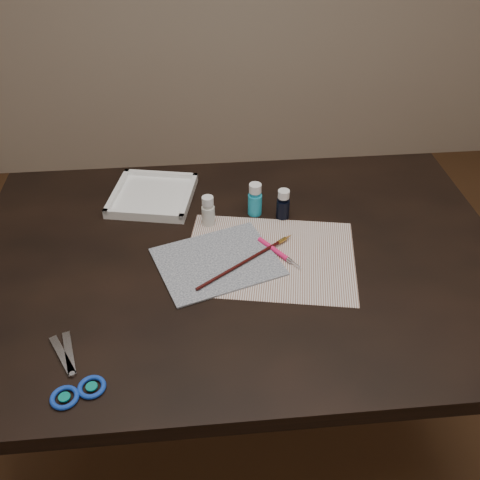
{
  "coord_description": "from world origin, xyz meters",
  "views": [
    {
      "loc": [
        -0.09,
        -0.98,
        1.58
      ],
      "look_at": [
        0.0,
        0.0,
        0.8
      ],
      "focal_mm": 40.0,
      "sensor_mm": 36.0,
      "label": 1
    }
  ],
  "objects": [
    {
      "name": "paint_bottle_navy",
      "position": [
        0.13,
        0.15,
        0.79
      ],
      "size": [
        0.04,
        0.04,
        0.08
      ],
      "primitive_type": "cylinder",
      "rotation": [
        0.0,
        0.0,
        -0.25
      ],
      "color": "black",
      "rests_on": "table"
    },
    {
      "name": "paint_bottle_cyan",
      "position": [
        0.06,
        0.17,
        0.8
      ],
      "size": [
        0.05,
        0.05,
        0.09
      ],
      "primitive_type": "cylinder",
      "rotation": [
        0.0,
        0.0,
        -0.43
      ],
      "color": "#1FA1C4",
      "rests_on": "table"
    },
    {
      "name": "paintbrush",
      "position": [
        0.01,
        -0.03,
        0.76
      ],
      "size": [
        0.25,
        0.19,
        0.01
      ],
      "primitive_type": null,
      "rotation": [
        0.0,
        0.0,
        0.62
      ],
      "color": "black",
      "rests_on": "canvas"
    },
    {
      "name": "craft_knife",
      "position": [
        0.1,
        -0.01,
        0.76
      ],
      "size": [
        0.09,
        0.13,
        0.01
      ],
      "primitive_type": null,
      "rotation": [
        0.0,
        0.0,
        -0.97
      ],
      "color": "#FC1F68",
      "rests_on": "paper"
    },
    {
      "name": "canvas",
      "position": [
        -0.06,
        -0.02,
        0.75
      ],
      "size": [
        0.33,
        0.29,
        0.0
      ],
      "primitive_type": "cube",
      "rotation": [
        0.0,
        0.0,
        0.32
      ],
      "color": "black",
      "rests_on": "paper"
    },
    {
      "name": "paper",
      "position": [
        0.07,
        -0.01,
        0.75
      ],
      "size": [
        0.46,
        0.38,
        0.0
      ],
      "primitive_type": "cube",
      "rotation": [
        0.0,
        0.0,
        -0.19
      ],
      "color": "white",
      "rests_on": "table"
    },
    {
      "name": "table",
      "position": [
        0.0,
        0.0,
        0.38
      ],
      "size": [
        1.3,
        0.9,
        0.75
      ],
      "primitive_type": "cube",
      "color": "black",
      "rests_on": "ground"
    },
    {
      "name": "palette_tray",
      "position": [
        -0.22,
        0.27,
        0.76
      ],
      "size": [
        0.26,
        0.26,
        0.03
      ],
      "primitive_type": "cube",
      "rotation": [
        0.0,
        0.0,
        -0.21
      ],
      "color": "white",
      "rests_on": "table"
    },
    {
      "name": "ground",
      "position": [
        0.0,
        0.0,
        -0.01
      ],
      "size": [
        3.5,
        3.5,
        0.02
      ],
      "primitive_type": "cube",
      "color": "#422614",
      "rests_on": "ground"
    },
    {
      "name": "scissors",
      "position": [
        -0.36,
        -0.31,
        0.76
      ],
      "size": [
        0.19,
        0.23,
        0.01
      ],
      "primitive_type": null,
      "rotation": [
        0.0,
        0.0,
        2.08
      ],
      "color": "silver",
      "rests_on": "table"
    },
    {
      "name": "paint_bottle_white",
      "position": [
        -0.07,
        0.14,
        0.79
      ],
      "size": [
        0.03,
        0.03,
        0.08
      ],
      "primitive_type": "cylinder",
      "rotation": [
        0.0,
        0.0,
        -0.01
      ],
      "color": "silver",
      "rests_on": "table"
    }
  ]
}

